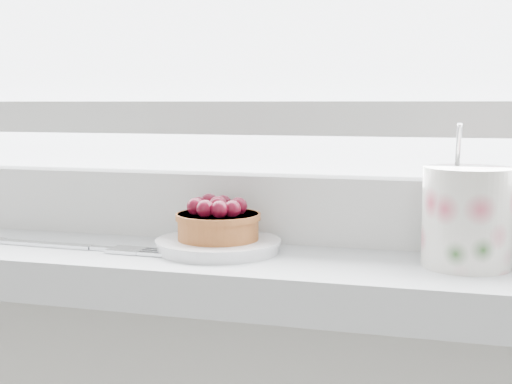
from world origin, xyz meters
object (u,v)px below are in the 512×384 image
(raspberry_tart, at_px, (218,221))
(fork, at_px, (75,246))
(floral_mug, at_px, (471,215))
(saucer, at_px, (218,245))

(raspberry_tart, bearing_deg, fork, -169.65)
(floral_mug, height_order, fork, floral_mug)
(saucer, bearing_deg, raspberry_tart, -160.95)
(saucer, bearing_deg, fork, -169.64)
(raspberry_tart, relative_size, fork, 0.37)
(saucer, distance_m, fork, 0.15)
(raspberry_tart, distance_m, fork, 0.15)
(raspberry_tart, height_order, fork, raspberry_tart)
(raspberry_tart, xyz_separation_m, fork, (-0.14, -0.03, -0.03))
(saucer, relative_size, fork, 0.55)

